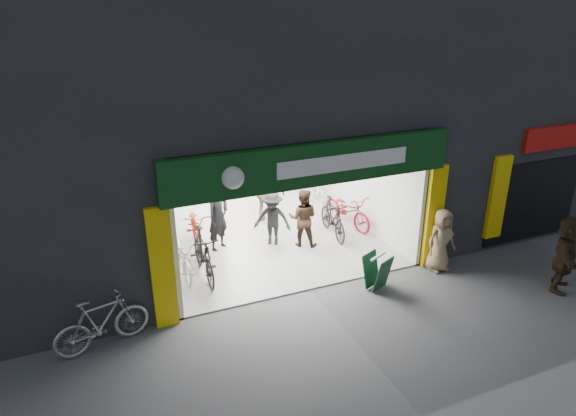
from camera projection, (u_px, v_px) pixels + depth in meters
ground at (310, 290)px, 11.72m from camera, size 60.00×60.00×0.00m
building at (267, 68)px, 14.64m from camera, size 17.00×10.27×8.00m
bike_left_front at (182, 255)px, 12.26m from camera, size 0.70×1.89×0.99m
bike_left_midfront at (203, 255)px, 12.06m from camera, size 0.61×2.00×1.20m
bike_left_midback at (196, 228)px, 13.64m from camera, size 0.96×2.08×1.05m
bike_left_back at (158, 200)px, 15.66m from camera, size 0.58×1.61×0.94m
bike_right_front at (333, 218)px, 14.17m from camera, size 0.72×1.84×1.08m
bike_right_mid at (347, 210)px, 14.80m from camera, size 1.05×2.02×1.01m
bike_right_back at (319, 190)px, 16.37m from camera, size 0.78×1.72×1.00m
parked_bike at (102, 323)px, 9.63m from camera, size 1.90×0.92×1.10m
customer_a at (218, 216)px, 13.26m from camera, size 0.83×0.77×1.91m
customer_b at (303, 218)px, 13.51m from camera, size 0.98×0.92×1.61m
customer_c at (272, 219)px, 13.54m from camera, size 1.14×1.03×1.53m
customer_d at (266, 192)px, 14.88m from camera, size 1.16×1.09×1.92m
pedestrian_near at (441, 240)px, 12.32m from camera, size 0.80×0.54×1.59m
pedestrian_far at (566, 254)px, 11.45m from camera, size 1.66×1.42×1.80m
sandwich_board at (377, 271)px, 11.65m from camera, size 0.69×0.70×0.81m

